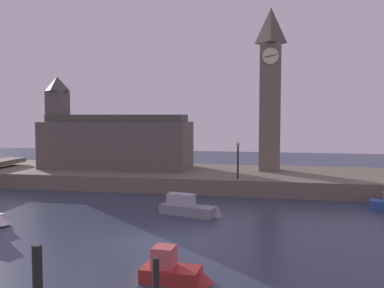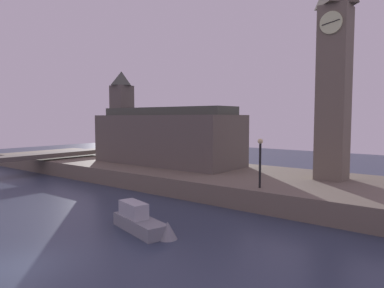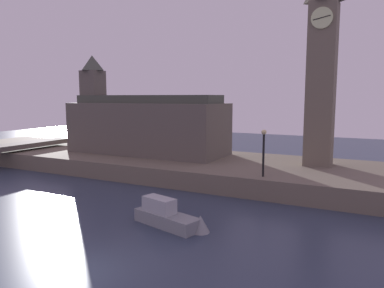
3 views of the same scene
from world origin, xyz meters
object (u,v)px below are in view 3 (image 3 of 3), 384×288
Objects in this scene: boat_cruiser_grey at (172,217)px; clock_tower at (322,59)px; parliament_hall at (143,124)px; streetlamp at (264,147)px.

clock_tower is at bearing 69.94° from boat_cruiser_grey.
clock_tower reaches higher than boat_cruiser_grey.
parliament_hall is 3.25× the size of boat_cruiser_grey.
parliament_hall is 4.76× the size of streetlamp.
parliament_hall is at bearing -177.09° from clock_tower.
streetlamp is 0.68× the size of boat_cruiser_grey.
clock_tower reaches higher than parliament_hall.
streetlamp is at bearing -21.62° from parliament_hall.
streetlamp is (-2.79, -6.54, -6.58)m from clock_tower.
parliament_hall is (-17.11, -0.87, -5.78)m from clock_tower.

